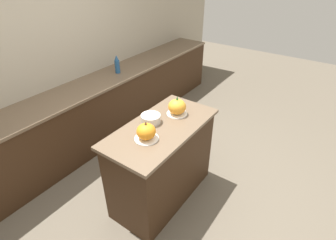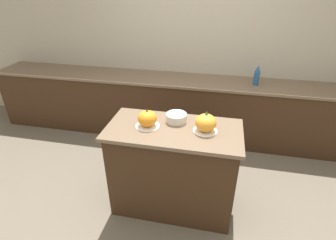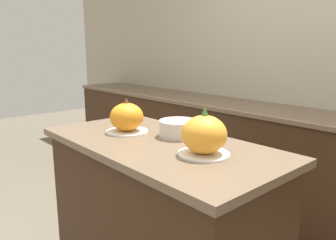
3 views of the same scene
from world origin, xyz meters
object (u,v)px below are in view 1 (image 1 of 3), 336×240
object	(u,v)px
bottle_tall	(117,64)
mixing_bowl	(151,119)
pumpkin_cake_left	(146,132)
pumpkin_cake_right	(177,107)

from	to	relation	value
bottle_tall	mixing_bowl	size ratio (longest dim) A/B	1.36
mixing_bowl	bottle_tall	bearing A→B (deg)	57.07
pumpkin_cake_left	pumpkin_cake_right	size ratio (longest dim) A/B	1.02
bottle_tall	pumpkin_cake_left	bearing A→B (deg)	-127.05
pumpkin_cake_right	mixing_bowl	bearing A→B (deg)	156.33
pumpkin_cake_left	bottle_tall	size ratio (longest dim) A/B	0.84
bottle_tall	pumpkin_cake_right	bearing A→B (deg)	-111.29
pumpkin_cake_right	bottle_tall	distance (m)	1.52
pumpkin_cake_left	mixing_bowl	bearing A→B (deg)	30.33
pumpkin_cake_left	bottle_tall	distance (m)	1.80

